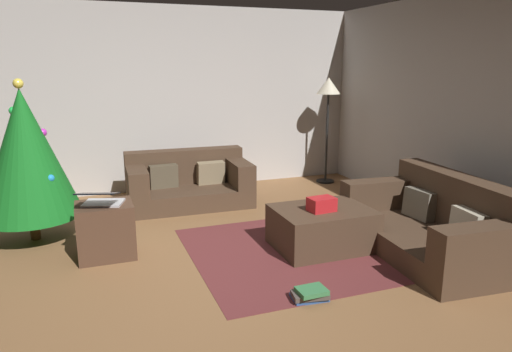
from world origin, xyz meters
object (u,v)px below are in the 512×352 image
tv_remote (313,207)px  couch_left (188,183)px  couch_right (436,224)px  gift_box (322,204)px  christmas_tree (26,154)px  book_stack (310,294)px  corner_lamp (328,94)px  ottoman (322,228)px  laptop (101,200)px  side_table (106,230)px

tv_remote → couch_left: bearing=101.4°
couch_right → gift_box: couch_right is taller
couch_right → christmas_tree: bearing=69.5°
gift_box → couch_left: bearing=113.5°
book_stack → corner_lamp: corner_lamp is taller
couch_left → christmas_tree: size_ratio=0.95×
ottoman → laptop: size_ratio=1.89×
tv_remote → christmas_tree: 2.94m
couch_left → ottoman: couch_left is taller
gift_box → tv_remote: gift_box is taller
side_table → laptop: size_ratio=1.05×
couch_left → corner_lamp: (2.26, 0.40, 1.09)m
christmas_tree → side_table: 1.20m
couch_right → side_table: couch_right is taller
gift_box → book_stack: gift_box is taller
tv_remote → side_table: 2.02m
laptop → book_stack: 2.09m
corner_lamp → side_table: bearing=-151.4°
gift_box → laptop: (-2.01, 0.53, 0.11)m
laptop → corner_lamp: (3.39, 1.90, 0.78)m
gift_box → side_table: (-1.99, 0.58, -0.21)m
laptop → book_stack: (1.46, -1.41, -0.53)m
tv_remote → gift_box: bearing=-80.1°
christmas_tree → side_table: size_ratio=3.19×
christmas_tree → laptop: bearing=-49.8°
tv_remote → book_stack: 1.17m
corner_lamp → couch_right: bearing=-96.9°
couch_right → corner_lamp: bearing=-2.4°
couch_left → side_table: size_ratio=3.03×
couch_left → laptop: 1.90m
christmas_tree → ottoman: bearing=-24.8°
couch_left → corner_lamp: bearing=-168.2°
couch_right → gift_box: size_ratio=7.43×
corner_lamp → gift_box: bearing=-119.6°
gift_box → book_stack: (-0.55, -0.88, -0.42)m
book_stack → couch_right: bearing=16.1°
couch_right → laptop: couch_right is taller
side_table → laptop: (-0.02, -0.06, 0.32)m
laptop → corner_lamp: bearing=29.2°
ottoman → book_stack: ottoman is taller
book_stack → corner_lamp: 4.05m
couch_left → couch_right: bearing=129.9°
ottoman → tv_remote: tv_remote is taller
couch_left → couch_right: 3.11m
laptop → corner_lamp: 3.97m
corner_lamp → laptop: bearing=-150.8°
tv_remote → christmas_tree: (-2.63, 1.21, 0.50)m
ottoman → tv_remote: size_ratio=5.88×
tv_remote → corner_lamp: corner_lamp is taller
gift_box → laptop: laptop is taller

